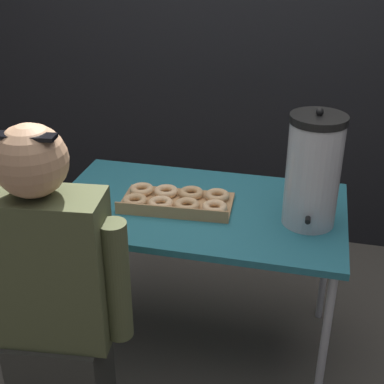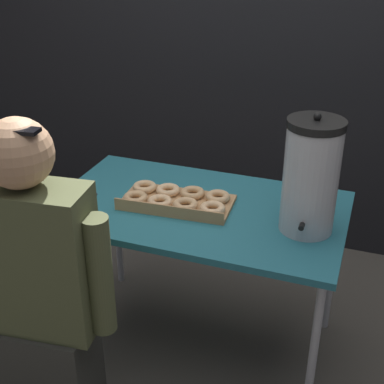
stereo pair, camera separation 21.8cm
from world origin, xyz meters
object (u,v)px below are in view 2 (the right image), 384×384
donut_box (177,200)px  coffee_urn (311,177)px  person_seated (40,296)px  cell_phone (81,201)px

donut_box → coffee_urn: coffee_urn is taller
donut_box → person_seated: 0.67m
cell_phone → person_seated: (0.11, -0.48, -0.12)m
coffee_urn → cell_phone: 0.94m
donut_box → coffee_urn: 0.57m
donut_box → person_seated: bearing=-118.1°
cell_phone → person_seated: person_seated is taller
donut_box → cell_phone: bearing=-166.2°
cell_phone → coffee_urn: bearing=1.8°
coffee_urn → cell_phone: (-0.91, -0.10, -0.21)m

